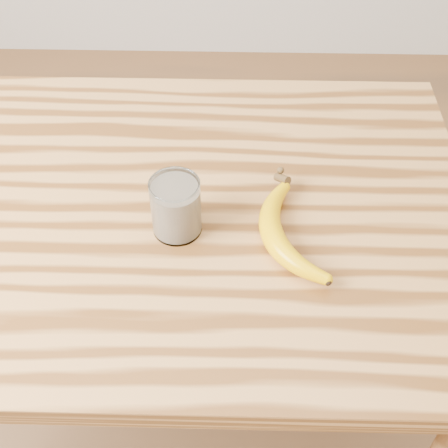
{
  "coord_description": "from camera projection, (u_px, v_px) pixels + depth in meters",
  "views": [
    {
      "loc": [
        0.17,
        -0.79,
        1.69
      ],
      "look_at": [
        0.15,
        -0.07,
        0.93
      ],
      "focal_mm": 50.0,
      "sensor_mm": 36.0,
      "label": 1
    }
  ],
  "objects": [
    {
      "name": "smoothie_glass",
      "position": [
        176.0,
        207.0,
        1.04
      ],
      "size": [
        0.08,
        0.08,
        0.11
      ],
      "color": "white",
      "rests_on": "table"
    },
    {
      "name": "banana",
      "position": [
        272.0,
        236.0,
        1.04
      ],
      "size": [
        0.2,
        0.34,
        0.04
      ],
      "primitive_type": null,
      "rotation": [
        0.0,
        0.0,
        0.27
      ],
      "color": "#EBB000",
      "rests_on": "table"
    },
    {
      "name": "table",
      "position": [
        146.0,
        252.0,
        1.21
      ],
      "size": [
        1.2,
        0.8,
        0.9
      ],
      "color": "#B17A3F",
      "rests_on": "ground"
    }
  ]
}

